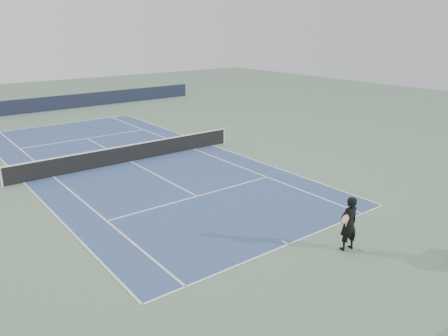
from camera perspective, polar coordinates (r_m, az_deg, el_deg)
ground at (r=24.20m, az=-12.10°, el=0.82°), size 80.00×80.00×0.00m
court_surface at (r=24.20m, az=-12.10°, el=0.83°), size 10.97×23.77×0.01m
tennis_net at (r=24.06m, az=-12.18°, el=1.97°), size 12.90×0.10×1.07m
windscreen_far at (r=40.60m, az=-23.40°, el=7.55°), size 30.00×0.25×1.20m
tennis_player at (r=14.81m, az=15.97°, el=-6.98°), size 0.84×0.62×1.86m
tennis_ball at (r=15.27m, az=17.35°, el=-10.06°), size 0.07×0.07×0.07m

